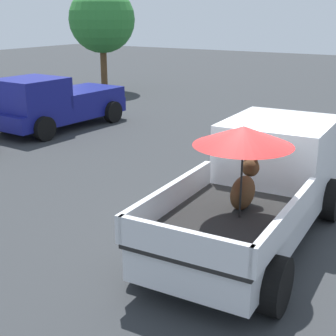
{
  "coord_description": "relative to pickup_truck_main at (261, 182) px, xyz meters",
  "views": [
    {
      "loc": [
        -7.18,
        -2.84,
        3.8
      ],
      "look_at": [
        -0.03,
        1.62,
        1.1
      ],
      "focal_mm": 52.31,
      "sensor_mm": 36.0,
      "label": 1
    }
  ],
  "objects": [
    {
      "name": "ground_plane",
      "position": [
        -0.43,
        -0.01,
        -0.99
      ],
      "size": [
        80.0,
        80.0,
        0.0
      ],
      "primitive_type": "plane",
      "color": "#2D3033"
    },
    {
      "name": "pickup_truck_main",
      "position": [
        0.0,
        0.0,
        0.0
      ],
      "size": [
        5.14,
        2.45,
        2.27
      ],
      "rotation": [
        0.0,
        0.0,
        0.05
      ],
      "color": "black",
      "rests_on": "ground"
    },
    {
      "name": "pickup_truck_red",
      "position": [
        4.24,
        9.01,
        -0.11
      ],
      "size": [
        4.88,
        2.34,
        1.8
      ],
      "rotation": [
        0.0,
        0.0,
        3.09
      ],
      "color": "black",
      "rests_on": "ground"
    },
    {
      "name": "tree_by_lot",
      "position": [
        11.61,
        12.9,
        2.45
      ],
      "size": [
        3.19,
        3.19,
        5.05
      ],
      "color": "brown",
      "rests_on": "ground"
    }
  ]
}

